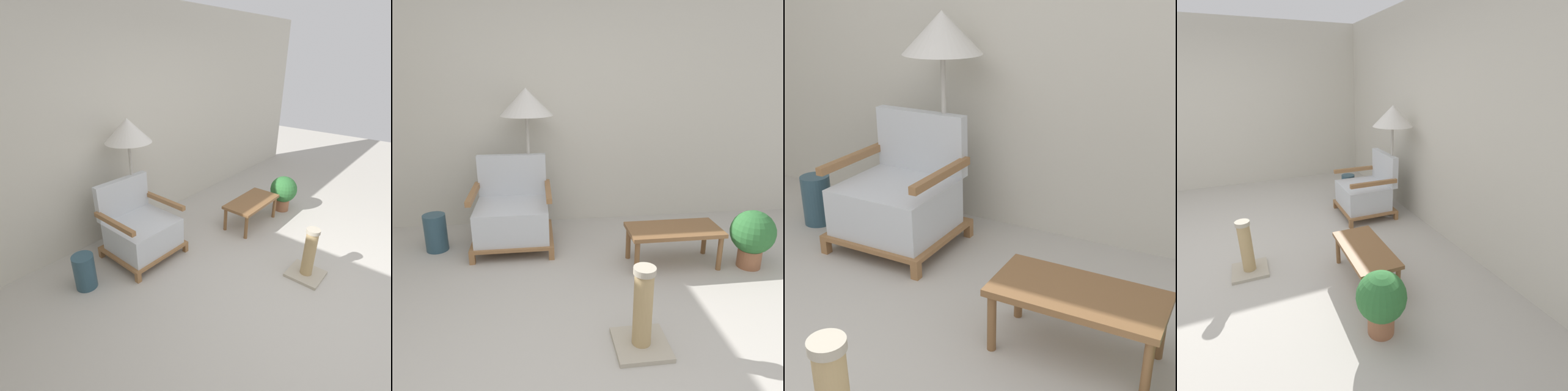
{
  "view_description": "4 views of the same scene",
  "coord_description": "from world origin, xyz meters",
  "views": [
    {
      "loc": [
        -2.28,
        -0.51,
        2.1
      ],
      "look_at": [
        0.25,
        1.67,
        0.55
      ],
      "focal_mm": 28.0,
      "sensor_mm": 36.0,
      "label": 1
    },
    {
      "loc": [
        -0.19,
        -1.63,
        1.64
      ],
      "look_at": [
        0.25,
        1.67,
        0.55
      ],
      "focal_mm": 35.0,
      "sensor_mm": 36.0,
      "label": 2
    },
    {
      "loc": [
        1.55,
        -0.81,
        1.68
      ],
      "look_at": [
        0.25,
        1.67,
        0.55
      ],
      "focal_mm": 50.0,
      "sensor_mm": 36.0,
      "label": 3
    },
    {
      "loc": [
        3.23,
        0.4,
        1.81
      ],
      "look_at": [
        0.25,
        1.67,
        0.55
      ],
      "focal_mm": 28.0,
      "sensor_mm": 36.0,
      "label": 4
    }
  ],
  "objects": [
    {
      "name": "coffee_table",
      "position": [
        0.95,
        1.3,
        0.3
      ],
      "size": [
        0.81,
        0.39,
        0.34
      ],
      "color": "brown",
      "rests_on": "ground_plane"
    },
    {
      "name": "armchair",
      "position": [
        -0.46,
        1.87,
        0.32
      ],
      "size": [
        0.75,
        0.7,
        0.85
      ],
      "color": "olive",
      "rests_on": "ground_plane"
    },
    {
      "name": "wall_back",
      "position": [
        0.0,
        2.51,
        1.35
      ],
      "size": [
        8.0,
        0.06,
        2.7
      ],
      "color": "beige",
      "rests_on": "ground_plane"
    },
    {
      "name": "floor_lamp",
      "position": [
        -0.29,
        2.18,
        1.32
      ],
      "size": [
        0.51,
        0.51,
        1.49
      ],
      "color": "#B7B2A8",
      "rests_on": "ground_plane"
    },
    {
      "name": "vase",
      "position": [
        -1.19,
        1.86,
        0.18
      ],
      "size": [
        0.21,
        0.21,
        0.36
      ],
      "primitive_type": "cylinder",
      "color": "#2D4C5B",
      "rests_on": "ground_plane"
    }
  ]
}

